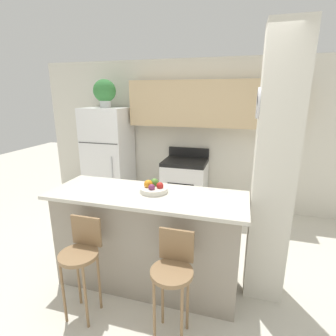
% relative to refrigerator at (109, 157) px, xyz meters
% --- Properties ---
extents(ground_plane, '(14.00, 14.00, 0.00)m').
position_rel_refrigerator_xyz_m(ground_plane, '(1.43, -1.87, -0.88)').
color(ground_plane, beige).
extents(wall_back, '(5.60, 0.38, 2.55)m').
position_rel_refrigerator_xyz_m(wall_back, '(1.56, 0.31, 0.63)').
color(wall_back, silver).
rests_on(wall_back, ground_plane).
extents(pillar_right, '(0.38, 0.32, 2.55)m').
position_rel_refrigerator_xyz_m(pillar_right, '(2.60, -1.65, 0.40)').
color(pillar_right, silver).
rests_on(pillar_right, ground_plane).
extents(counter_bar, '(1.97, 0.70, 1.03)m').
position_rel_refrigerator_xyz_m(counter_bar, '(1.43, -1.87, -0.36)').
color(counter_bar, gray).
rests_on(counter_bar, ground_plane).
extents(refrigerator, '(0.76, 0.69, 1.76)m').
position_rel_refrigerator_xyz_m(refrigerator, '(0.00, 0.00, 0.00)').
color(refrigerator, white).
rests_on(refrigerator, ground_plane).
extents(stove_range, '(0.72, 0.63, 1.07)m').
position_rel_refrigerator_xyz_m(stove_range, '(1.41, 0.04, -0.42)').
color(stove_range, white).
rests_on(stove_range, ground_plane).
extents(bar_stool_left, '(0.34, 0.34, 0.93)m').
position_rel_refrigerator_xyz_m(bar_stool_left, '(1.01, -2.41, -0.27)').
color(bar_stool_left, olive).
rests_on(bar_stool_left, ground_plane).
extents(bar_stool_right, '(0.34, 0.34, 0.93)m').
position_rel_refrigerator_xyz_m(bar_stool_right, '(1.85, -2.41, -0.27)').
color(bar_stool_right, olive).
rests_on(bar_stool_right, ground_plane).
extents(potted_plant_on_fridge, '(0.38, 0.38, 0.47)m').
position_rel_refrigerator_xyz_m(potted_plant_on_fridge, '(-0.00, 0.00, 1.14)').
color(potted_plant_on_fridge, silver).
rests_on(potted_plant_on_fridge, refrigerator).
extents(fruit_bowl, '(0.28, 0.28, 0.12)m').
position_rel_refrigerator_xyz_m(fruit_bowl, '(1.48, -1.80, 0.19)').
color(fruit_bowl, silver).
rests_on(fruit_bowl, counter_bar).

